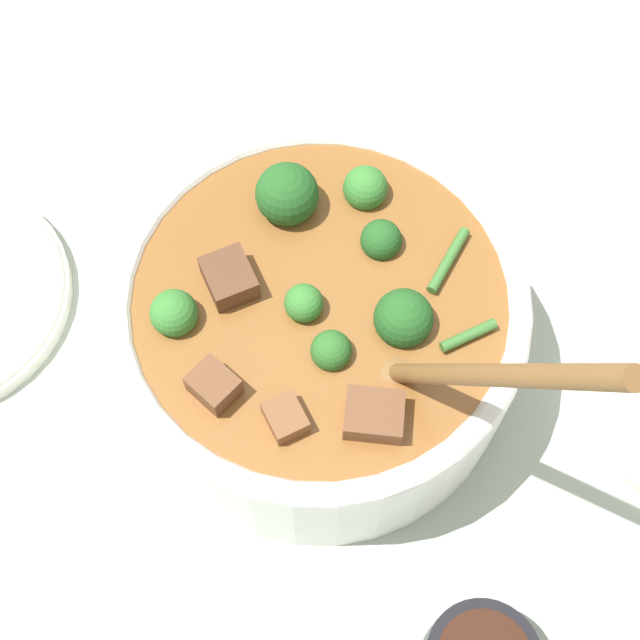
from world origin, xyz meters
The scene contains 2 objects.
ground_plane centered at (0.00, 0.00, 0.00)m, with size 4.00×4.00×0.00m, color #ADBCAD.
stew_bowl centered at (0.00, 0.00, 0.07)m, with size 0.28×0.32×0.30m.
Camera 1 is at (0.16, 0.21, 0.62)m, focal length 50.00 mm.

